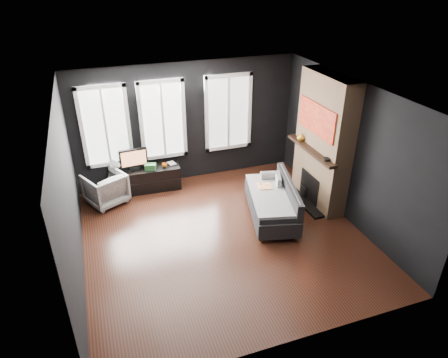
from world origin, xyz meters
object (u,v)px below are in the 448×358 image
object	(u,v)px
sofa	(271,200)
mug	(164,165)
armchair	(105,187)
mantel_vase	(301,137)
monitor	(133,158)
book	(168,160)
media_console	(145,179)

from	to	relation	value
sofa	mug	xyz separation A→B (m)	(-1.74, 1.82, 0.20)
armchair	mantel_vase	world-z (taller)	mantel_vase
mantel_vase	armchair	bearing A→B (deg)	167.32
monitor	mug	world-z (taller)	monitor
mantel_vase	book	bearing A→B (deg)	154.91
media_console	mantel_vase	distance (m)	3.51
book	armchair	bearing A→B (deg)	-167.73
armchair	mug	world-z (taller)	armchair
sofa	book	xyz separation A→B (m)	(-1.63, 1.92, 0.25)
sofa	armchair	size ratio (longest dim) A/B	2.36
media_console	mug	xyz separation A→B (m)	(0.44, -0.08, 0.32)
mug	book	distance (m)	0.15
armchair	book	world-z (taller)	armchair
media_console	armchair	bearing A→B (deg)	-158.97
monitor	mantel_vase	xyz separation A→B (m)	(3.33, -1.21, 0.51)
sofa	book	size ratio (longest dim) A/B	8.66
book	mantel_vase	distance (m)	2.93
mug	mantel_vase	xyz separation A→B (m)	(2.69, -1.11, 0.73)
media_console	book	xyz separation A→B (m)	(0.55, 0.02, 0.37)
book	mug	bearing A→B (deg)	-138.13
media_console	mug	bearing A→B (deg)	-7.70
sofa	mug	size ratio (longest dim) A/B	15.26
sofa	book	world-z (taller)	sofa
sofa	mug	bearing A→B (deg)	147.68
monitor	mug	xyz separation A→B (m)	(0.64, -0.10, -0.22)
armchair	book	distance (m)	1.47
monitor	book	size ratio (longest dim) A/B	2.98
sofa	armchair	xyz separation A→B (m)	(-3.05, 1.61, -0.01)
sofa	monitor	size ratio (longest dim) A/B	2.91
sofa	mug	distance (m)	2.53
armchair	monitor	size ratio (longest dim) A/B	1.23
sofa	monitor	xyz separation A→B (m)	(-2.38, 1.93, 0.42)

